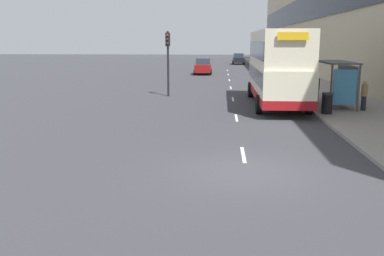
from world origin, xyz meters
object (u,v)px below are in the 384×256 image
object	(u,v)px
bus_shelter	(340,75)
pedestrian_1	(316,89)
pedestrian_at_shelter	(364,95)
litter_bin	(327,103)
double_decker_bus_near	(277,66)
car_1	(266,74)
car_2	(238,59)
traffic_light_far_kerb	(168,53)
car_0	(203,66)

from	to	relation	value
bus_shelter	pedestrian_1	world-z (taller)	bus_shelter
pedestrian_at_shelter	pedestrian_1	world-z (taller)	pedestrian_1
bus_shelter	litter_bin	world-z (taller)	bus_shelter
double_decker_bus_near	bus_shelter	bearing A→B (deg)	-21.97
litter_bin	car_1	bearing A→B (deg)	94.82
bus_shelter	pedestrian_at_shelter	size ratio (longest dim) A/B	2.64
car_2	pedestrian_1	distance (m)	45.84
traffic_light_far_kerb	car_2	bearing A→B (deg)	81.37
double_decker_bus_near	car_0	xyz separation A→B (m)	(-5.35, 23.49, -1.39)
car_0	pedestrian_at_shelter	xyz separation A→B (m)	(9.60, -26.11, 0.05)
car_1	litter_bin	bearing A→B (deg)	-85.18
bus_shelter	car_0	world-z (taller)	bus_shelter
car_0	pedestrian_at_shelter	world-z (taller)	car_0
double_decker_bus_near	pedestrian_at_shelter	size ratio (longest dim) A/B	6.63
pedestrian_at_shelter	pedestrian_1	size ratio (longest dim) A/B	0.95
double_decker_bus_near	pedestrian_at_shelter	xyz separation A→B (m)	(4.24, -2.62, -1.33)
bus_shelter	car_1	world-z (taller)	bus_shelter
car_0	traffic_light_far_kerb	world-z (taller)	traffic_light_far_kerb
litter_bin	traffic_light_far_kerb	bearing A→B (deg)	140.26
double_decker_bus_near	pedestrian_1	xyz separation A→B (m)	(2.30, -0.16, -1.29)
double_decker_bus_near	car_0	size ratio (longest dim) A/B	2.75
bus_shelter	car_0	size ratio (longest dim) A/B	1.10
car_2	pedestrian_at_shelter	distance (m)	48.44
litter_bin	pedestrian_at_shelter	bearing A→B (deg)	28.32
double_decker_bus_near	pedestrian_at_shelter	distance (m)	5.16
car_0	double_decker_bus_near	bearing A→B (deg)	102.84
pedestrian_at_shelter	traffic_light_far_kerb	size ratio (longest dim) A/B	0.36
litter_bin	traffic_light_far_kerb	world-z (taller)	traffic_light_far_kerb
car_2	litter_bin	distance (m)	49.45
double_decker_bus_near	pedestrian_at_shelter	bearing A→B (deg)	-31.67
double_decker_bus_near	litter_bin	bearing A→B (deg)	-61.27
double_decker_bus_near	litter_bin	xyz separation A→B (m)	(2.08, -3.79, -1.61)
pedestrian_1	litter_bin	size ratio (longest dim) A/B	1.59
car_0	pedestrian_1	bearing A→B (deg)	107.93
litter_bin	traffic_light_far_kerb	distance (m)	11.86
car_2	bus_shelter	bearing A→B (deg)	-85.37
bus_shelter	litter_bin	distance (m)	3.00
pedestrian_at_shelter	litter_bin	world-z (taller)	pedestrian_at_shelter
car_0	car_2	distance (m)	22.62
pedestrian_at_shelter	litter_bin	xyz separation A→B (m)	(-2.17, -1.17, -0.28)
pedestrian_at_shelter	traffic_light_far_kerb	distance (m)	12.92
pedestrian_1	traffic_light_far_kerb	distance (m)	10.13
pedestrian_1	traffic_light_far_kerb	xyz separation A→B (m)	(-9.17, 3.82, 1.97)
car_1	pedestrian_at_shelter	bearing A→B (deg)	-76.93
pedestrian_1	car_2	bearing A→B (deg)	93.51
bus_shelter	pedestrian_at_shelter	world-z (taller)	bus_shelter
bus_shelter	litter_bin	xyz separation A→B (m)	(-1.22, -2.46, -1.21)
pedestrian_1	litter_bin	xyz separation A→B (m)	(-0.22, -3.62, -0.32)
pedestrian_at_shelter	bus_shelter	bearing A→B (deg)	126.28
traffic_light_far_kerb	pedestrian_1	bearing A→B (deg)	-22.60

